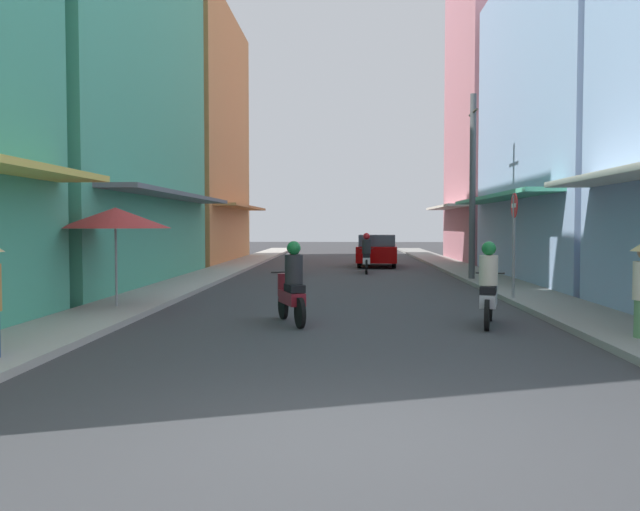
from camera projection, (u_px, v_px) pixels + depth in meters
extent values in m
plane|color=#38383A|center=(343.00, 276.00, 24.64)|extent=(100.62, 100.62, 0.00)
cube|color=#ADA89E|center=(214.00, 274.00, 24.83)|extent=(1.71, 53.74, 0.12)
cube|color=gray|center=(475.00, 275.00, 24.44)|extent=(1.71, 53.74, 0.12)
cube|color=#4CB28C|center=(65.00, 27.00, 20.78)|extent=(6.00, 12.71, 16.17)
cube|color=slate|center=(177.00, 196.00, 20.88)|extent=(1.10, 11.44, 0.12)
cube|color=#D88C4C|center=(174.00, 138.00, 33.90)|extent=(6.00, 11.56, 12.66)
cube|color=#D88C4C|center=(242.00, 207.00, 33.92)|extent=(1.10, 10.40, 0.12)
cube|color=#8CA5CC|center=(606.00, 119.00, 22.07)|extent=(6.00, 12.09, 10.80)
cube|color=#4CB28C|center=(498.00, 198.00, 22.32)|extent=(1.10, 10.88, 0.12)
cube|color=#B7727F|center=(518.00, 86.00, 33.45)|extent=(6.00, 9.06, 17.78)
cube|color=silver|center=(447.00, 207.00, 33.87)|extent=(1.10, 8.16, 0.12)
cylinder|color=black|center=(490.00, 307.00, 12.99)|extent=(0.22, 0.56, 0.56)
cylinder|color=black|center=(487.00, 315.00, 11.79)|extent=(0.22, 0.56, 0.56)
cube|color=#B2B2B7|center=(489.00, 299.00, 12.33)|extent=(0.52, 1.04, 0.24)
cube|color=black|center=(488.00, 290.00, 12.13)|extent=(0.41, 0.61, 0.14)
cylinder|color=#B2B2B7|center=(490.00, 286.00, 12.85)|extent=(0.28, 0.28, 0.45)
cylinder|color=black|center=(490.00, 273.00, 12.84)|extent=(0.54, 0.17, 0.03)
cylinder|color=beige|center=(489.00, 270.00, 12.17)|extent=(0.34, 0.34, 0.55)
sphere|color=#197233|center=(489.00, 248.00, 12.15)|extent=(0.26, 0.26, 0.26)
cylinder|color=black|center=(366.00, 265.00, 26.63)|extent=(0.09, 0.56, 0.56)
cylinder|color=black|center=(366.00, 267.00, 25.39)|extent=(0.09, 0.56, 0.56)
cube|color=silver|center=(366.00, 260.00, 25.95)|extent=(0.30, 1.01, 0.24)
cube|color=black|center=(366.00, 256.00, 25.74)|extent=(0.29, 0.57, 0.14)
cylinder|color=silver|center=(366.00, 255.00, 26.49)|extent=(0.28, 0.28, 0.45)
cylinder|color=black|center=(366.00, 248.00, 26.48)|extent=(0.55, 0.04, 0.03)
cylinder|color=#262628|center=(366.00, 247.00, 25.77)|extent=(0.34, 0.34, 0.55)
sphere|color=red|center=(366.00, 236.00, 25.76)|extent=(0.26, 0.26, 0.26)
cylinder|color=black|center=(293.00, 265.00, 26.75)|extent=(0.19, 0.56, 0.56)
cylinder|color=black|center=(297.00, 267.00, 25.52)|extent=(0.19, 0.56, 0.56)
cube|color=orange|center=(295.00, 260.00, 26.08)|extent=(0.47, 1.04, 0.24)
cube|color=black|center=(296.00, 255.00, 25.87)|extent=(0.38, 0.60, 0.14)
cylinder|color=orange|center=(293.00, 255.00, 26.61)|extent=(0.28, 0.28, 0.45)
cylinder|color=black|center=(293.00, 248.00, 26.60)|extent=(0.55, 0.13, 0.03)
cylinder|color=black|center=(283.00, 305.00, 13.27)|extent=(0.26, 0.55, 0.56)
cylinder|color=black|center=(300.00, 313.00, 12.08)|extent=(0.26, 0.55, 0.56)
cube|color=maroon|center=(292.00, 298.00, 12.62)|extent=(0.60, 1.04, 0.24)
cube|color=black|center=(295.00, 288.00, 12.42)|extent=(0.45, 0.62, 0.14)
cylinder|color=maroon|center=(285.00, 285.00, 13.13)|extent=(0.28, 0.28, 0.45)
cylinder|color=black|center=(285.00, 272.00, 13.12)|extent=(0.53, 0.21, 0.03)
cylinder|color=#262628|center=(294.00, 269.00, 12.45)|extent=(0.34, 0.34, 0.55)
sphere|color=#197233|center=(294.00, 248.00, 12.43)|extent=(0.26, 0.26, 0.26)
cube|color=#8C0000|center=(377.00, 253.00, 30.25)|extent=(2.03, 4.21, 0.70)
cube|color=#333D47|center=(377.00, 241.00, 30.07)|extent=(1.74, 2.20, 0.60)
cylinder|color=black|center=(362.00, 258.00, 31.58)|extent=(0.22, 0.65, 0.64)
cylinder|color=black|center=(394.00, 258.00, 31.42)|extent=(0.22, 0.65, 0.64)
cylinder|color=black|center=(360.00, 261.00, 29.10)|extent=(0.22, 0.65, 0.64)
cylinder|color=black|center=(394.00, 261.00, 28.94)|extent=(0.22, 0.65, 0.64)
cylinder|color=#99999E|center=(116.00, 264.00, 14.41)|extent=(0.05, 0.05, 2.08)
cone|color=#BF3333|center=(115.00, 218.00, 14.36)|extent=(2.39, 2.39, 0.45)
cylinder|color=#4C4C4F|center=(472.00, 189.00, 21.82)|extent=(0.20, 0.20, 6.16)
cylinder|color=#3F382D|center=(473.00, 112.00, 21.71)|extent=(0.08, 1.20, 0.08)
cylinder|color=gray|center=(514.00, 249.00, 16.03)|extent=(0.07, 0.07, 2.60)
cylinder|color=red|center=(514.00, 206.00, 15.98)|extent=(0.02, 0.60, 0.60)
cube|color=white|center=(514.00, 206.00, 15.98)|extent=(0.03, 0.40, 0.10)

